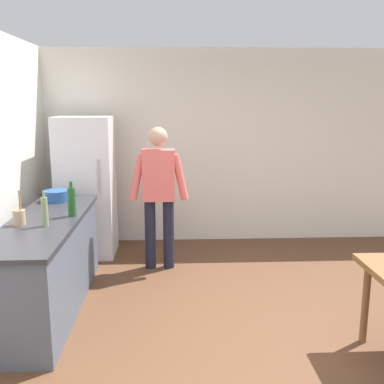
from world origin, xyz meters
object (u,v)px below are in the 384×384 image
bottle_vinegar_tall (45,211)px  bottle_wine_green (72,201)px  cooking_pot (57,196)px  utensil_jar (19,217)px  refrigerator (86,187)px  person (159,189)px

bottle_vinegar_tall → bottle_wine_green: bearing=64.2°
cooking_pot → utensil_jar: size_ratio=1.25×
bottle_wine_green → refrigerator: bearing=95.4°
person → bottle_wine_green: bearing=-130.9°
cooking_pot → bottle_wine_green: size_ratio=1.18×
person → bottle_vinegar_tall: bearing=-127.4°
refrigerator → bottle_vinegar_tall: size_ratio=5.62×
refrigerator → bottle_wine_green: size_ratio=5.29×
refrigerator → bottle_vinegar_tall: 1.83m
utensil_jar → cooking_pot: bearing=84.9°
cooking_pot → refrigerator: bearing=77.7°
utensil_jar → bottle_vinegar_tall: same height
cooking_pot → utensil_jar: bearing=-95.1°
utensil_jar → bottle_vinegar_tall: (0.24, -0.04, 0.06)m
bottle_vinegar_tall → bottle_wine_green: size_ratio=0.94×
person → bottle_wine_green: person is taller
person → bottle_vinegar_tall: 1.61m
bottle_vinegar_tall → bottle_wine_green: 0.38m
bottle_vinegar_tall → refrigerator: bearing=89.2°
refrigerator → bottle_wine_green: (0.14, -1.49, 0.15)m
cooking_pot → bottle_wine_green: bottle_wine_green is taller
cooking_pot → utensil_jar: 0.98m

